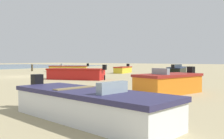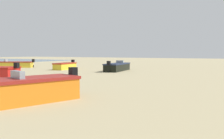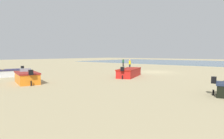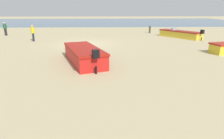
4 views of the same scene
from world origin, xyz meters
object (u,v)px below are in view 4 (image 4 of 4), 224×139
(boat_yellow_1, at_px, (180,34))
(boat_red_5, at_px, (84,55))
(mooring_post_near_water, at_px, (150,30))
(beach_walker_foreground, at_px, (5,28))
(beach_walker_distant, at_px, (33,32))

(boat_yellow_1, bearing_deg, boat_red_5, -164.16)
(mooring_post_near_water, bearing_deg, boat_yellow_1, 117.15)
(boat_yellow_1, height_order, mooring_post_near_water, boat_yellow_1)
(boat_yellow_1, bearing_deg, mooring_post_near_water, 86.23)
(mooring_post_near_water, bearing_deg, boat_red_5, 63.73)
(boat_yellow_1, xyz_separation_m, mooring_post_near_water, (2.39, -4.66, 0.07))
(boat_red_5, xyz_separation_m, beach_walker_foreground, (10.89, -13.28, 0.50))
(boat_yellow_1, bearing_deg, beach_walker_foreground, 141.43)
(mooring_post_near_water, distance_m, beach_walker_distant, 14.95)
(mooring_post_near_water, relative_size, beach_walker_distant, 0.58)
(boat_yellow_1, distance_m, mooring_post_near_water, 5.24)
(boat_red_5, distance_m, mooring_post_near_water, 16.90)
(boat_yellow_1, bearing_deg, beach_walker_distant, 156.55)
(beach_walker_distant, bearing_deg, beach_walker_foreground, 41.41)
(boat_yellow_1, distance_m, beach_walker_distant, 15.88)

